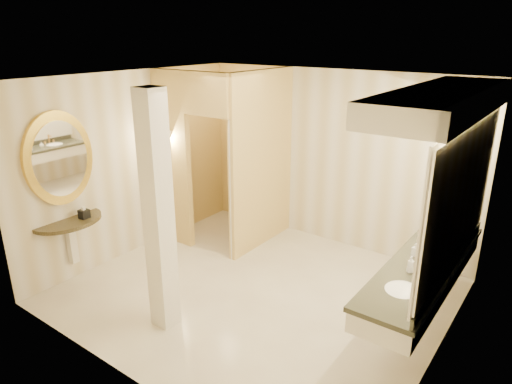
% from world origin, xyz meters
% --- Properties ---
extents(floor, '(4.50, 4.50, 0.00)m').
position_xyz_m(floor, '(0.00, 0.00, 0.00)').
color(floor, beige).
rests_on(floor, ground).
extents(ceiling, '(4.50, 4.50, 0.00)m').
position_xyz_m(ceiling, '(0.00, 0.00, 2.70)').
color(ceiling, white).
rests_on(ceiling, wall_back).
extents(wall_back, '(4.50, 0.02, 2.70)m').
position_xyz_m(wall_back, '(0.00, 2.00, 1.35)').
color(wall_back, beige).
rests_on(wall_back, floor).
extents(wall_front, '(4.50, 0.02, 2.70)m').
position_xyz_m(wall_front, '(0.00, -2.00, 1.35)').
color(wall_front, beige).
rests_on(wall_front, floor).
extents(wall_left, '(0.02, 4.00, 2.70)m').
position_xyz_m(wall_left, '(-2.25, 0.00, 1.35)').
color(wall_left, beige).
rests_on(wall_left, floor).
extents(wall_right, '(0.02, 4.00, 2.70)m').
position_xyz_m(wall_right, '(2.25, 0.00, 1.35)').
color(wall_right, beige).
rests_on(wall_right, floor).
extents(toilet_closet, '(1.50, 1.55, 2.70)m').
position_xyz_m(toilet_closet, '(-1.11, 0.97, 1.39)').
color(toilet_closet, '#F2D67F').
rests_on(toilet_closet, floor).
extents(wall_sconce, '(0.14, 0.14, 0.42)m').
position_xyz_m(wall_sconce, '(-1.93, 0.43, 1.73)').
color(wall_sconce, gold).
rests_on(wall_sconce, toilet_closet).
extents(vanity, '(0.75, 2.75, 2.09)m').
position_xyz_m(vanity, '(1.98, 0.40, 1.63)').
color(vanity, silver).
rests_on(vanity, floor).
extents(console_shelf, '(0.93, 0.93, 1.92)m').
position_xyz_m(console_shelf, '(-2.21, -1.18, 1.34)').
color(console_shelf, black).
rests_on(console_shelf, floor).
extents(pillar, '(0.25, 0.25, 2.70)m').
position_xyz_m(pillar, '(-0.45, -1.15, 1.35)').
color(pillar, silver).
rests_on(pillar, floor).
extents(tissue_box, '(0.12, 0.12, 0.12)m').
position_xyz_m(tissue_box, '(-2.06, -1.03, 0.93)').
color(tissue_box, black).
rests_on(tissue_box, console_shelf).
extents(toilet, '(0.43, 0.72, 0.72)m').
position_xyz_m(toilet, '(-1.10, 1.66, 0.36)').
color(toilet, white).
rests_on(toilet, floor).
extents(soap_bottle_a, '(0.08, 0.08, 0.15)m').
position_xyz_m(soap_bottle_a, '(1.82, 0.48, 0.95)').
color(soap_bottle_a, beige).
rests_on(soap_bottle_a, vanity).
extents(soap_bottle_b, '(0.11, 0.11, 0.11)m').
position_xyz_m(soap_bottle_b, '(1.93, 0.79, 0.93)').
color(soap_bottle_b, silver).
rests_on(soap_bottle_b, vanity).
extents(soap_bottle_c, '(0.08, 0.08, 0.18)m').
position_xyz_m(soap_bottle_c, '(1.90, 0.08, 0.97)').
color(soap_bottle_c, '#C6B28C').
rests_on(soap_bottle_c, vanity).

